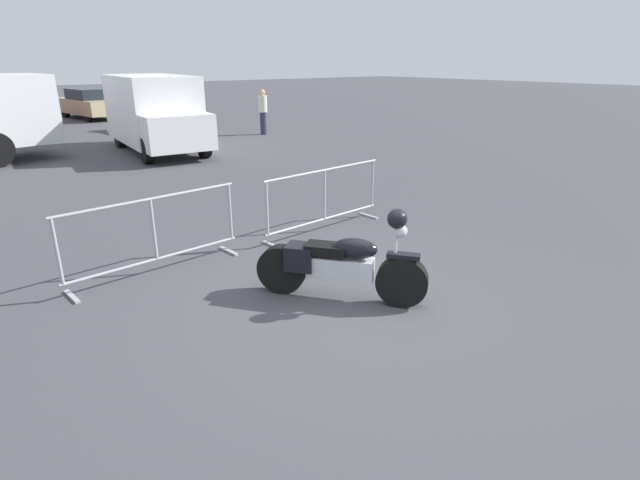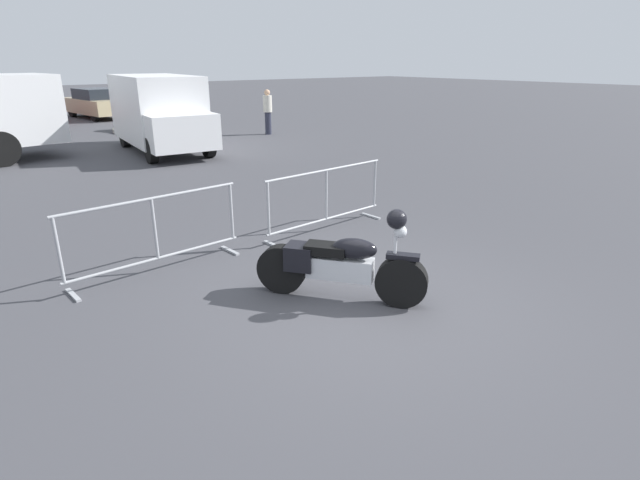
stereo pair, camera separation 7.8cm
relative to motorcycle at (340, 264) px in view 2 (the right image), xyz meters
name	(u,v)px [view 2 (the right image)]	position (x,y,z in m)	size (l,w,h in m)	color
ground_plane	(365,307)	(0.09, -0.38, -0.46)	(120.00, 120.00, 0.00)	#424247
motorcycle	(340,264)	(0.00, 0.00, 0.00)	(1.42, 1.78, 1.19)	black
crowd_barrier_near	(155,234)	(-1.47, 2.15, 0.10)	(2.52, 0.63, 1.07)	#9EA0A5
crowd_barrier_far	(326,199)	(1.47, 2.15, 0.10)	(2.52, 0.63, 1.07)	#9EA0A5
delivery_van	(159,111)	(2.17, 11.54, 0.79)	(2.37, 5.15, 2.31)	white
parked_car_maroon	(26,107)	(-0.03, 22.43, 0.26)	(2.30, 4.37, 1.41)	maroon
parked_car_tan	(97,103)	(3.10, 22.69, 0.27)	(2.32, 4.41, 1.43)	tan
pedestrian	(268,110)	(6.85, 12.71, 0.46)	(0.39, 0.39, 1.69)	#262838
planter_island	(147,121)	(3.48, 16.72, -0.07)	(3.22, 3.22, 1.16)	#ADA89E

